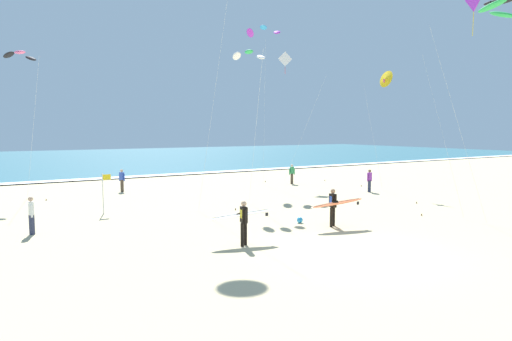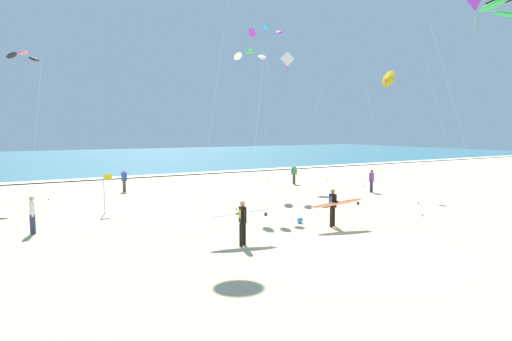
% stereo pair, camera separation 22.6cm
% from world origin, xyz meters
% --- Properties ---
extents(ground_plane, '(160.00, 160.00, 0.00)m').
position_xyz_m(ground_plane, '(0.00, 0.00, 0.00)').
color(ground_plane, '#CCB789').
extents(ocean_water, '(160.00, 60.00, 0.08)m').
position_xyz_m(ocean_water, '(0.00, 57.76, 0.04)').
color(ocean_water, '#336B7A').
rests_on(ocean_water, ground).
extents(shoreline_foam, '(160.00, 1.61, 0.01)m').
position_xyz_m(shoreline_foam, '(0.00, 28.06, 0.09)').
color(shoreline_foam, white).
rests_on(shoreline_foam, ocean_water).
extents(surfer_lead, '(2.60, 1.10, 1.71)m').
position_xyz_m(surfer_lead, '(-3.05, 3.03, 1.05)').
color(surfer_lead, black).
rests_on(surfer_lead, ground).
extents(surfer_trailing, '(2.64, 1.11, 1.71)m').
position_xyz_m(surfer_trailing, '(1.86, 3.39, 1.05)').
color(surfer_trailing, black).
rests_on(surfer_trailing, ground).
extents(kite_arc_rose_near, '(2.07, 2.45, 9.19)m').
position_xyz_m(kite_arc_rose_near, '(-9.49, 19.49, 8.88)').
color(kite_arc_rose_near, black).
rests_on(kite_arc_rose_near, ground).
extents(kite_arc_charcoal_mid, '(2.68, 3.77, 9.99)m').
position_xyz_m(kite_arc_charcoal_mid, '(8.20, 0.20, 9.63)').
color(kite_arc_charcoal_mid, green).
rests_on(kite_arc_charcoal_mid, ground).
extents(kite_arc_emerald_far, '(2.09, 3.67, 8.95)m').
position_xyz_m(kite_arc_emerald_far, '(1.83, 10.93, 8.64)').
color(kite_arc_emerald_far, white).
rests_on(kite_arc_emerald_far, ground).
extents(kite_diamond_ivory_high, '(3.95, 1.46, 10.70)m').
position_xyz_m(kite_diamond_ivory_high, '(9.51, 18.04, 9.70)').
color(kite_diamond_ivory_high, white).
rests_on(kite_diamond_ivory_high, ground).
extents(kite_arc_cobalt_distant, '(2.83, 2.89, 12.23)m').
position_xyz_m(kite_arc_cobalt_distant, '(6.81, 17.31, 11.85)').
color(kite_arc_cobalt_distant, purple).
rests_on(kite_arc_cobalt_distant, ground).
extents(kite_diamond_violet_close, '(2.17, 4.81, 11.13)m').
position_xyz_m(kite_diamond_violet_close, '(8.33, 1.48, 10.10)').
color(kite_diamond_violet_close, purple).
rests_on(kite_diamond_violet_close, ground).
extents(kite_delta_golden_outer, '(0.53, 2.92, 8.52)m').
position_xyz_m(kite_delta_golden_outer, '(12.67, 10.45, 7.89)').
color(kite_delta_golden_outer, yellow).
rests_on(kite_delta_golden_outer, ground).
extents(bystander_blue_top, '(0.33, 0.43, 1.59)m').
position_xyz_m(bystander_blue_top, '(-3.62, 19.38, 0.81)').
color(bystander_blue_top, '#4C3D2D').
rests_on(bystander_blue_top, ground).
extents(bystander_white_top, '(0.22, 0.50, 1.59)m').
position_xyz_m(bystander_white_top, '(-9.78, 8.86, 0.81)').
color(bystander_white_top, '#2D334C').
rests_on(bystander_white_top, ground).
extents(bystander_green_top, '(0.49, 0.24, 1.59)m').
position_xyz_m(bystander_green_top, '(9.14, 16.67, 0.81)').
color(bystander_green_top, '#4C3D2D').
rests_on(bystander_green_top, ground).
extents(bystander_purple_top, '(0.50, 0.22, 1.59)m').
position_xyz_m(bystander_purple_top, '(11.17, 10.27, 0.81)').
color(bystander_purple_top, '#2D334C').
rests_on(bystander_purple_top, ground).
extents(lifeguard_flag, '(0.45, 0.05, 2.10)m').
position_xyz_m(lifeguard_flag, '(-6.29, 11.88, 1.27)').
color(lifeguard_flag, silver).
rests_on(lifeguard_flag, ground).
extents(beach_ball, '(0.28, 0.28, 0.28)m').
position_xyz_m(beach_ball, '(1.05, 4.88, 0.14)').
color(beach_ball, '#2D99DB').
rests_on(beach_ball, ground).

